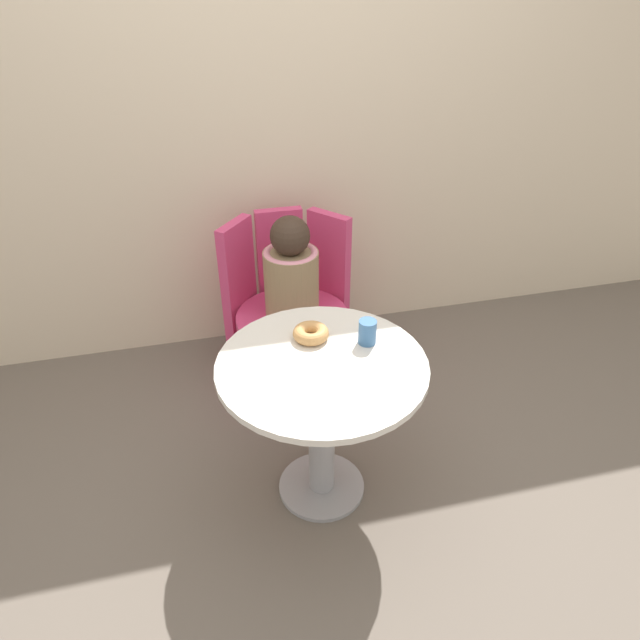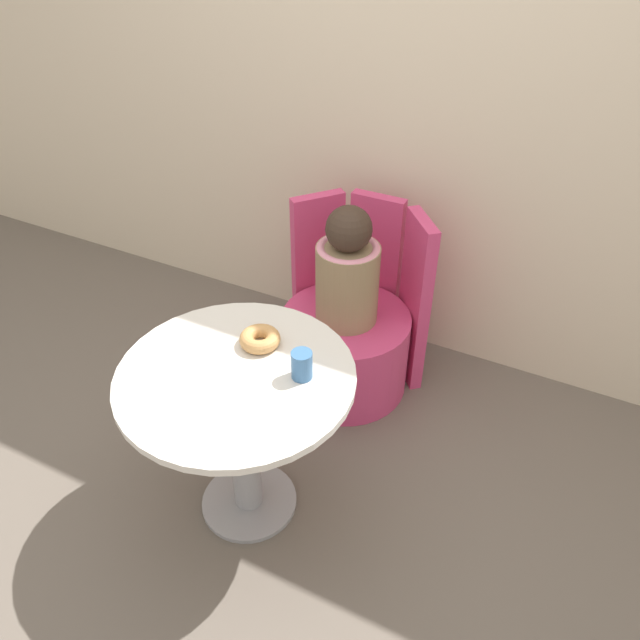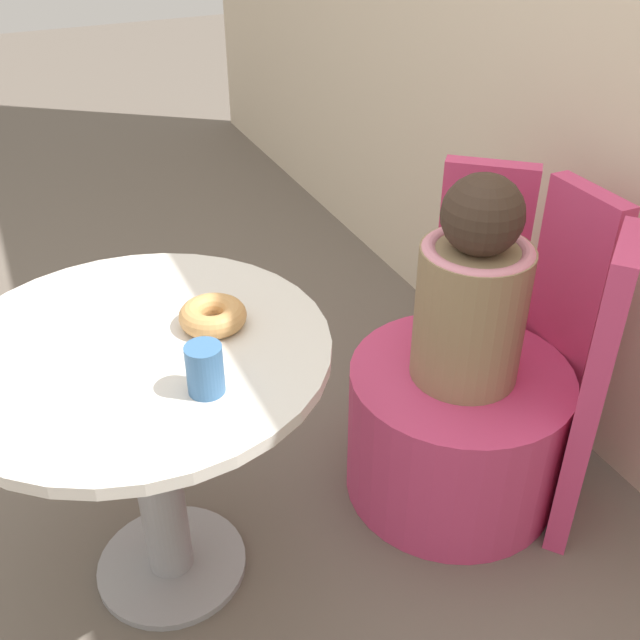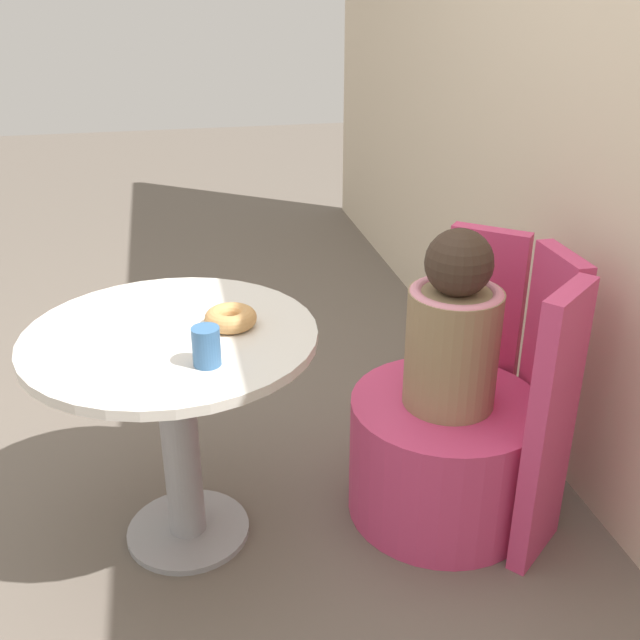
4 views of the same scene
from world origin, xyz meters
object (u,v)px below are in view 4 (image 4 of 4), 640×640
round_table (175,387)px  child_figure (454,328)px  cup (206,346)px  tub_chair (443,456)px  donut (231,318)px

round_table → child_figure: (0.04, 0.72, 0.11)m
child_figure → cup: 0.67m
round_table → cup: (0.18, 0.08, 0.20)m
round_table → tub_chair: size_ratio=1.37×
round_table → tub_chair: 0.78m
child_figure → cup: bearing=-77.2°
cup → child_figure: bearing=102.8°
tub_chair → child_figure: 0.40m
child_figure → donut: bearing=-94.1°
tub_chair → cup: cup is taller
cup → tub_chair: bearing=102.8°
tub_chair → child_figure: size_ratio=1.08×
donut → round_table: bearing=-88.6°
donut → cup: size_ratio=1.43×
round_table → cup: size_ratio=7.97×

